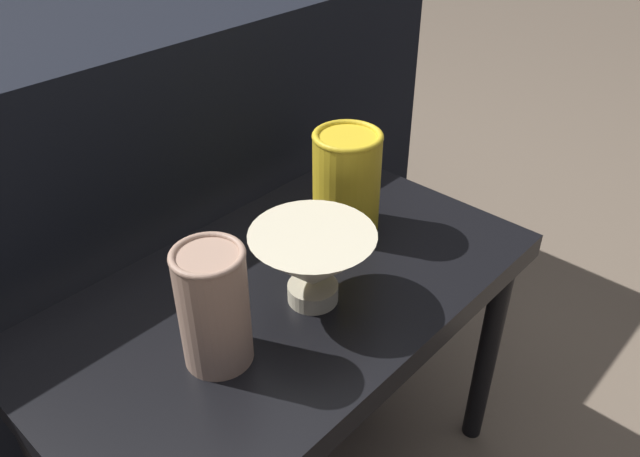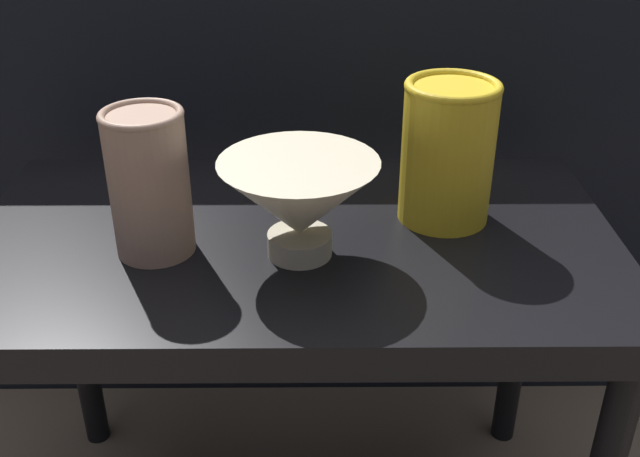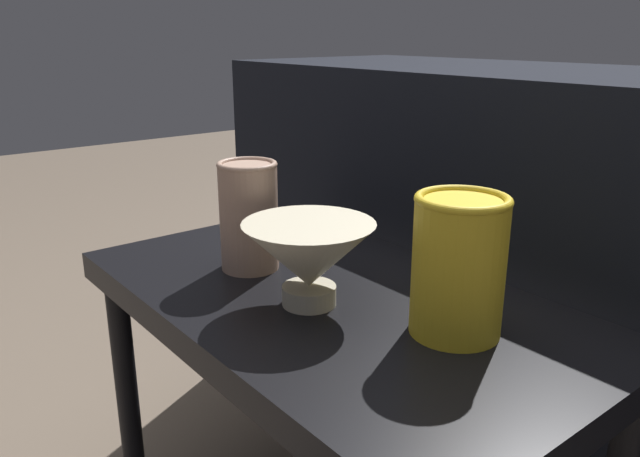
% 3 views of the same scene
% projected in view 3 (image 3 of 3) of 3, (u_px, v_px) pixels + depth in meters
% --- Properties ---
extents(table, '(0.73, 0.41, 0.48)m').
position_uv_depth(table, '(331.00, 332.00, 0.85)').
color(table, black).
rests_on(table, ground_plane).
extents(couch_backdrop, '(1.42, 0.50, 0.74)m').
position_uv_depth(couch_backdrop, '(549.00, 272.00, 1.18)').
color(couch_backdrop, black).
rests_on(couch_backdrop, ground_plane).
extents(bowl, '(0.17, 0.17, 0.11)m').
position_uv_depth(bowl, '(309.00, 257.00, 0.78)').
color(bowl, beige).
rests_on(bowl, table).
extents(vase_textured_left, '(0.09, 0.09, 0.16)m').
position_uv_depth(vase_textured_left, '(249.00, 215.00, 0.89)').
color(vase_textured_left, tan).
rests_on(vase_textured_left, table).
extents(vase_colorful_right, '(0.11, 0.11, 0.16)m').
position_uv_depth(vase_colorful_right, '(459.00, 264.00, 0.70)').
color(vase_colorful_right, gold).
rests_on(vase_colorful_right, table).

